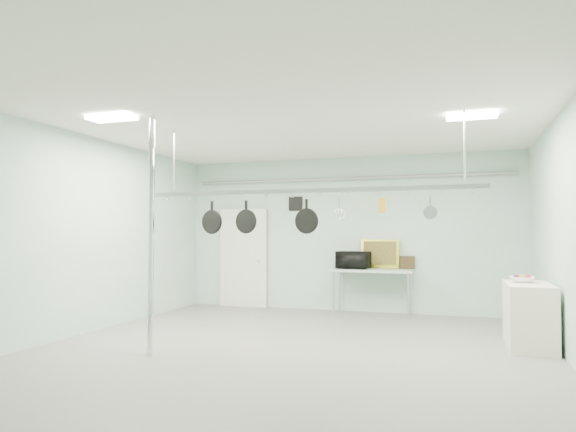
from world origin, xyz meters
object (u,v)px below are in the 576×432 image
(chrome_pole, at_px, (151,234))
(pot_rack, at_px, (306,189))
(microwave, at_px, (354,260))
(skillet_right, at_px, (307,217))
(coffee_canister, at_px, (365,264))
(skillet_left, at_px, (212,217))
(fruit_bowl, at_px, (522,279))
(skillet_mid, at_px, (246,217))
(prep_table, at_px, (372,273))
(side_cabinet, at_px, (529,316))

(chrome_pole, distance_m, pot_rack, 2.19)
(microwave, xyz_separation_m, skillet_right, (-0.02, -3.30, 0.76))
(coffee_canister, distance_m, skillet_left, 3.82)
(microwave, distance_m, skillet_right, 3.39)
(fruit_bowl, xyz_separation_m, skillet_mid, (-3.78, -1.24, 0.91))
(prep_table, height_order, skillet_mid, skillet_mid)
(chrome_pole, distance_m, coffee_canister, 4.77)
(skillet_mid, bearing_deg, coffee_canister, 80.24)
(skillet_left, bearing_deg, chrome_pole, -106.30)
(fruit_bowl, xyz_separation_m, skillet_left, (-4.33, -1.24, 0.90))
(chrome_pole, xyz_separation_m, skillet_right, (1.91, 0.90, 0.24))
(pot_rack, relative_size, coffee_canister, 26.12)
(prep_table, height_order, microwave, microwave)
(prep_table, distance_m, fruit_bowl, 3.23)
(skillet_mid, relative_size, skillet_right, 0.96)
(pot_rack, xyz_separation_m, microwave, (0.03, 3.30, -1.15))
(skillet_left, bearing_deg, side_cabinet, 24.20)
(side_cabinet, bearing_deg, skillet_left, -165.97)
(chrome_pole, height_order, prep_table, chrome_pole)
(skillet_right, bearing_deg, chrome_pole, -146.05)
(fruit_bowl, bearing_deg, microwave, 144.08)
(microwave, distance_m, fruit_bowl, 3.52)
(chrome_pole, relative_size, fruit_bowl, 9.34)
(skillet_mid, bearing_deg, pot_rack, 9.55)
(side_cabinet, relative_size, coffee_canister, 6.53)
(side_cabinet, bearing_deg, prep_table, 139.21)
(chrome_pole, xyz_separation_m, skillet_mid, (1.00, 0.90, 0.25))
(chrome_pole, height_order, skillet_right, chrome_pole)
(prep_table, distance_m, coffee_canister, 0.22)
(fruit_bowl, relative_size, skillet_right, 0.70)
(pot_rack, bearing_deg, coffee_canister, 85.59)
(side_cabinet, relative_size, skillet_left, 2.50)
(microwave, relative_size, skillet_left, 1.29)
(skillet_mid, bearing_deg, prep_table, 77.98)
(prep_table, bearing_deg, pot_rack, -96.91)
(microwave, bearing_deg, fruit_bowl, 152.78)
(side_cabinet, distance_m, coffee_canister, 3.53)
(prep_table, height_order, skillet_right, skillet_right)
(microwave, bearing_deg, coffee_canister, -169.10)
(side_cabinet, height_order, skillet_left, skillet_left)
(fruit_bowl, distance_m, skillet_mid, 4.08)
(side_cabinet, bearing_deg, skillet_mid, -164.07)
(skillet_mid, bearing_deg, fruit_bowl, 27.63)
(pot_rack, xyz_separation_m, skillet_right, (0.01, 0.00, -0.39))
(coffee_canister, bearing_deg, skillet_mid, -109.30)
(prep_table, bearing_deg, skillet_mid, -111.56)
(chrome_pole, distance_m, side_cabinet, 5.37)
(coffee_canister, bearing_deg, side_cabinet, -39.37)
(microwave, bearing_deg, skillet_mid, 82.94)
(coffee_canister, distance_m, skillet_mid, 3.61)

